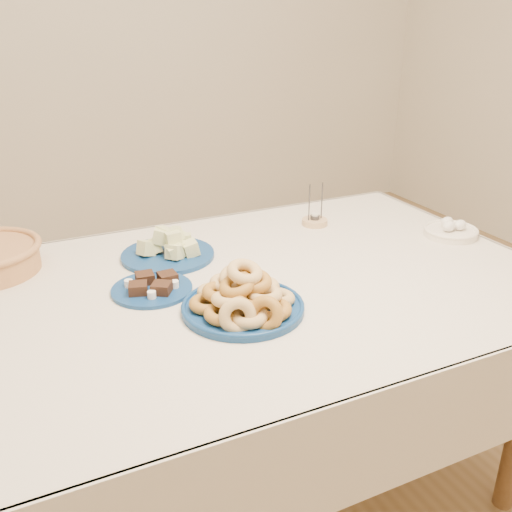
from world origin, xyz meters
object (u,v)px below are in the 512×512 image
object	(u,v)px
donut_platter	(243,299)
egg_bowl	(451,231)
melon_plate	(169,249)
brownie_plate	(152,287)
dining_table	(248,316)
candle_holder	(315,221)

from	to	relation	value
donut_platter	egg_bowl	size ratio (longest dim) A/B	2.11
donut_platter	egg_bowl	world-z (taller)	donut_platter
melon_plate	brownie_plate	bearing A→B (deg)	-119.06
dining_table	melon_plate	xyz separation A→B (m)	(-0.14, 0.26, 0.13)
dining_table	egg_bowl	size ratio (longest dim) A/B	8.97
donut_platter	brownie_plate	bearing A→B (deg)	129.45
melon_plate	brownie_plate	size ratio (longest dim) A/B	1.38
dining_table	brownie_plate	distance (m)	0.29
dining_table	donut_platter	size ratio (longest dim) A/B	4.24
brownie_plate	egg_bowl	bearing A→B (deg)	-1.65
melon_plate	brownie_plate	xyz separation A→B (m)	(-0.11, -0.20, -0.01)
dining_table	egg_bowl	world-z (taller)	egg_bowl
brownie_plate	candle_holder	size ratio (longest dim) A/B	1.79
dining_table	melon_plate	size ratio (longest dim) A/B	4.64
dining_table	egg_bowl	xyz separation A→B (m)	(0.76, 0.03, 0.12)
candle_holder	egg_bowl	size ratio (longest dim) A/B	0.78
dining_table	brownie_plate	xyz separation A→B (m)	(-0.25, 0.06, 0.12)
candle_holder	egg_bowl	xyz separation A→B (m)	(0.35, -0.29, 0.00)
dining_table	candle_holder	bearing A→B (deg)	38.48
melon_plate	brownie_plate	distance (m)	0.23
melon_plate	brownie_plate	world-z (taller)	melon_plate
melon_plate	egg_bowl	size ratio (longest dim) A/B	1.93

